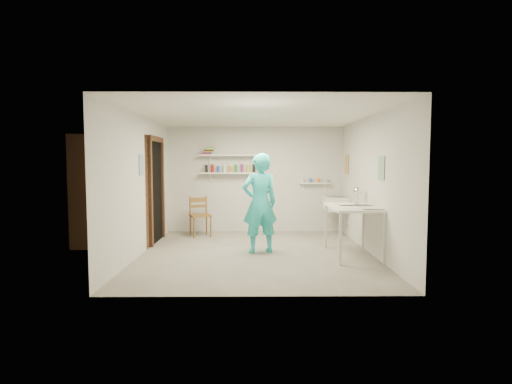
{
  "coord_description": "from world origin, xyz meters",
  "views": [
    {
      "loc": [
        -0.06,
        -6.89,
        1.6
      ],
      "look_at": [
        0.0,
        0.4,
        1.05
      ],
      "focal_mm": 28.0,
      "sensor_mm": 36.0,
      "label": 1
    }
  ],
  "objects_px": {
    "work_table": "(353,231)",
    "wall_clock": "(263,186)",
    "belfast_sink": "(336,204)",
    "man": "(260,203)",
    "wooden_chair": "(200,215)",
    "desk_lamp": "(358,191)"
  },
  "relations": [
    {
      "from": "man",
      "to": "wooden_chair",
      "type": "bearing_deg",
      "value": -68.86
    },
    {
      "from": "man",
      "to": "work_table",
      "type": "height_order",
      "value": "man"
    },
    {
      "from": "belfast_sink",
      "to": "wall_clock",
      "type": "bearing_deg",
      "value": -139.09
    },
    {
      "from": "belfast_sink",
      "to": "man",
      "type": "height_order",
      "value": "man"
    },
    {
      "from": "belfast_sink",
      "to": "work_table",
      "type": "bearing_deg",
      "value": -93.31
    },
    {
      "from": "belfast_sink",
      "to": "wooden_chair",
      "type": "xyz_separation_m",
      "value": [
        -2.94,
        -0.05,
        -0.25
      ]
    },
    {
      "from": "wall_clock",
      "to": "wooden_chair",
      "type": "distance_m",
      "value": 2.02
    },
    {
      "from": "wall_clock",
      "to": "desk_lamp",
      "type": "height_order",
      "value": "wall_clock"
    },
    {
      "from": "man",
      "to": "work_table",
      "type": "relative_size",
      "value": 1.37
    },
    {
      "from": "man",
      "to": "wooden_chair",
      "type": "distance_m",
      "value": 2.05
    },
    {
      "from": "man",
      "to": "work_table",
      "type": "bearing_deg",
      "value": 152.01
    },
    {
      "from": "man",
      "to": "wooden_chair",
      "type": "height_order",
      "value": "man"
    },
    {
      "from": "wall_clock",
      "to": "work_table",
      "type": "height_order",
      "value": "wall_clock"
    },
    {
      "from": "work_table",
      "to": "wall_clock",
      "type": "bearing_deg",
      "value": 161.69
    },
    {
      "from": "wooden_chair",
      "to": "belfast_sink",
      "type": "bearing_deg",
      "value": -20.95
    },
    {
      "from": "wooden_chair",
      "to": "desk_lamp",
      "type": "distance_m",
      "value": 3.38
    },
    {
      "from": "man",
      "to": "wall_clock",
      "type": "bearing_deg",
      "value": -125.12
    },
    {
      "from": "belfast_sink",
      "to": "man",
      "type": "bearing_deg",
      "value": -136.26
    },
    {
      "from": "wooden_chair",
      "to": "work_table",
      "type": "distance_m",
      "value": 3.38
    },
    {
      "from": "belfast_sink",
      "to": "wooden_chair",
      "type": "relative_size",
      "value": 0.66
    },
    {
      "from": "wall_clock",
      "to": "belfast_sink",
      "type": "bearing_deg",
      "value": 23.35
    },
    {
      "from": "belfast_sink",
      "to": "work_table",
      "type": "relative_size",
      "value": 0.47
    }
  ]
}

